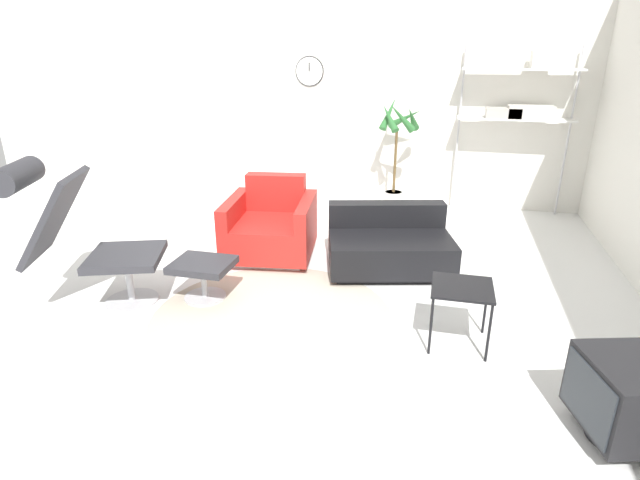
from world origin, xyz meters
TOP-DOWN VIEW (x-y plane):
  - ground_plane at (0.00, 0.00)m, footprint 12.00×12.00m
  - wall_back at (-0.00, 3.28)m, footprint 12.00×0.09m
  - round_rug at (0.08, -0.33)m, footprint 1.97×1.97m
  - lounge_chair at (-1.56, -0.50)m, footprint 1.24×0.91m
  - ottoman at (-0.60, -0.16)m, footprint 0.50×0.42m
  - armchair_red at (-0.37, 0.95)m, footprint 0.99×1.03m
  - couch_low at (0.87, 0.89)m, footprint 1.34×1.08m
  - side_table at (1.53, -0.36)m, footprint 0.43×0.43m
  - crt_television at (2.38, -1.16)m, footprint 0.54×0.60m
  - potted_plant at (0.73, 2.81)m, footprint 0.56×0.59m
  - shelf_unit at (2.21, 3.04)m, footprint 1.40×0.28m

SIDE VIEW (x-z plane):
  - ground_plane at x=0.00m, z-range 0.00..0.00m
  - round_rug at x=0.08m, z-range 0.00..0.01m
  - couch_low at x=0.87m, z-range -0.07..0.53m
  - ottoman at x=-0.60m, z-range 0.09..0.43m
  - crt_television at x=2.38m, z-range 0.02..0.51m
  - armchair_red at x=-0.37m, z-range -0.11..0.68m
  - side_table at x=1.53m, z-range 0.18..0.65m
  - lounge_chair at x=-1.56m, z-range 0.12..1.35m
  - potted_plant at x=0.73m, z-range 0.03..1.52m
  - wall_back at x=0.00m, z-range 0.00..2.80m
  - shelf_unit at x=2.21m, z-range 0.43..2.53m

